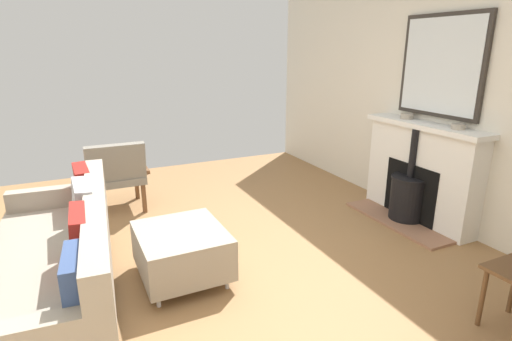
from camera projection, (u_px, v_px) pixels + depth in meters
name	position (u px, v px, depth m)	size (l,w,h in m)	color
ground_plane	(190.00, 272.00, 3.31)	(5.39, 6.25, 0.01)	olive
wall_left	(446.00, 90.00, 4.00)	(0.12, 6.25, 2.73)	beige
fireplace	(418.00, 178.00, 4.19)	(0.57, 1.39, 1.04)	#93664C
mirror_over_mantel	(441.00, 66.00, 3.92)	(0.04, 0.97, 0.99)	#2D2823
mantel_bowl_near	(407.00, 116.00, 4.27)	(0.13, 0.13, 0.05)	#9E9384
mantel_bowl_far	(458.00, 126.00, 3.72)	(0.13, 0.13, 0.05)	#9E9384
sofa	(59.00, 265.00, 2.71)	(0.95, 2.10, 0.83)	#B2B2B7
ottoman	(182.00, 250.00, 3.14)	(0.66, 0.73, 0.41)	#B2B2B7
armchair_accent	(116.00, 173.00, 4.38)	(0.68, 0.60, 0.82)	brown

